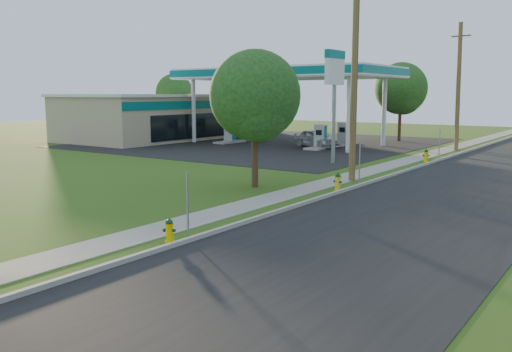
{
  "coord_description": "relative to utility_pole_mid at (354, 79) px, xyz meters",
  "views": [
    {
      "loc": [
        10.86,
        -7.25,
        4.23
      ],
      "look_at": [
        0.0,
        8.0,
        1.4
      ],
      "focal_mm": 38.0,
      "sensor_mm": 36.0,
      "label": 1
    }
  ],
  "objects": [
    {
      "name": "forecourt",
      "position": [
        -15.4,
        15.0,
        -4.94
      ],
      "size": [
        26.0,
        28.0,
        0.02
      ],
      "primitive_type": "cube",
      "color": "black",
      "rests_on": "ground"
    },
    {
      "name": "fuel_pump_ne",
      "position": [
        -8.9,
        13.0,
        -4.23
      ],
      "size": [
        1.2,
        3.2,
        1.9
      ],
      "color": "#A39F94",
      "rests_on": "ground"
    },
    {
      "name": "tree_back",
      "position": [
        -33.58,
        22.5,
        -0.68
      ],
      "size": [
        4.38,
        4.38,
        6.64
      ],
      "color": "#372A19",
      "rests_on": "ground"
    },
    {
      "name": "gas_canopy",
      "position": [
        -13.4,
        15.0,
        0.94
      ],
      "size": [
        18.18,
        9.18,
        6.4
      ],
      "color": "silver",
      "rests_on": "ground"
    },
    {
      "name": "fuel_pump_sw",
      "position": [
        -17.9,
        17.0,
        -4.23
      ],
      "size": [
        1.2,
        3.2,
        1.9
      ],
      "color": "#A39F94",
      "rests_on": "ground"
    },
    {
      "name": "road",
      "position": [
        5.1,
        -7.0,
        -4.94
      ],
      "size": [
        8.0,
        120.0,
        0.02
      ],
      "primitive_type": "cube",
      "color": "black",
      "rests_on": "ground"
    },
    {
      "name": "sign_post_mid",
      "position": [
        0.85,
        -1.0,
        -3.95
      ],
      "size": [
        0.05,
        0.04,
        2.0
      ],
      "primitive_type": "cube",
      "color": "gray",
      "rests_on": "ground"
    },
    {
      "name": "tree_verge",
      "position": [
        -2.76,
        -4.31,
        -0.94
      ],
      "size": [
        4.12,
        4.12,
        6.24
      ],
      "color": "#372A19",
      "rests_on": "ground"
    },
    {
      "name": "utility_pole_far",
      "position": [
        0.0,
        18.0,
        -0.15
      ],
      "size": [
        1.4,
        0.32,
        9.5
      ],
      "color": "brown",
      "rests_on": "ground"
    },
    {
      "name": "sign_post_near",
      "position": [
        0.85,
        -12.8,
        -3.95
      ],
      "size": [
        0.05,
        0.04,
        2.0
      ],
      "primitive_type": "cube",
      "color": "gray",
      "rests_on": "ground"
    },
    {
      "name": "convenience_store",
      "position": [
        -26.38,
        15.0,
        -2.82
      ],
      "size": [
        10.4,
        22.4,
        4.25
      ],
      "color": "tan",
      "rests_on": "ground"
    },
    {
      "name": "hydrant_mid",
      "position": [
        0.72,
        -2.95,
        -4.55
      ],
      "size": [
        0.42,
        0.38,
        0.82
      ],
      "color": "yellow",
      "rests_on": "ground"
    },
    {
      "name": "sidewalk",
      "position": [
        -0.65,
        -7.0,
        -4.94
      ],
      "size": [
        1.5,
        120.0,
        0.03
      ],
      "primitive_type": "cube",
      "color": "gray",
      "rests_on": "ground"
    },
    {
      "name": "price_pylon",
      "position": [
        -3.9,
        5.5,
        0.48
      ],
      "size": [
        0.34,
        2.04,
        6.85
      ],
      "color": "gray",
      "rests_on": "ground"
    },
    {
      "name": "utility_pole_mid",
      "position": [
        0.0,
        0.0,
        0.0
      ],
      "size": [
        1.4,
        0.32,
        9.8
      ],
      "color": "brown",
      "rests_on": "ground"
    },
    {
      "name": "car_silver",
      "position": [
        -9.78,
        13.91,
        -4.22
      ],
      "size": [
        4.64,
        3.17,
        1.47
      ],
      "primitive_type": "imported",
      "rotation": [
        0.0,
        0.0,
        1.2
      ],
      "color": "silver",
      "rests_on": "ground"
    },
    {
      "name": "curb",
      "position": [
        1.1,
        -7.0,
        -4.88
      ],
      "size": [
        0.15,
        120.0,
        0.15
      ],
      "primitive_type": "cube",
      "color": "#A39F94",
      "rests_on": "ground"
    },
    {
      "name": "tree_lot",
      "position": [
        -6.43,
        23.48,
        -0.38
      ],
      "size": [
        4.68,
        4.68,
        7.1
      ],
      "color": "#372A19",
      "rests_on": "ground"
    },
    {
      "name": "ground_plane",
      "position": [
        0.6,
        -17.0,
        -4.95
      ],
      "size": [
        140.0,
        140.0,
        0.0
      ],
      "primitive_type": "plane",
      "color": "#364D17",
      "rests_on": "ground"
    },
    {
      "name": "hydrant_far",
      "position": [
        0.55,
        9.54,
        -4.55
      ],
      "size": [
        0.43,
        0.38,
        0.83
      ],
      "color": "yellow",
      "rests_on": "ground"
    },
    {
      "name": "sign_post_far",
      "position": [
        0.85,
        11.2,
        -3.95
      ],
      "size": [
        0.05,
        0.04,
        2.0
      ],
      "primitive_type": "cube",
      "color": "gray",
      "rests_on": "ground"
    },
    {
      "name": "fuel_pump_nw",
      "position": [
        -17.9,
        13.0,
        -4.23
      ],
      "size": [
        1.2,
        3.2,
        1.9
      ],
      "color": "#A39F94",
      "rests_on": "ground"
    },
    {
      "name": "hydrant_near",
      "position": [
        0.66,
        -13.37,
        -4.6
      ],
      "size": [
        0.38,
        0.34,
        0.73
      ],
      "color": "#F6C500",
      "rests_on": "ground"
    },
    {
      "name": "fuel_pump_se",
      "position": [
        -8.9,
        17.0,
        -4.23
      ],
      "size": [
        1.2,
        3.2,
        1.9
      ],
      "color": "#A39F94",
      "rests_on": "ground"
    }
  ]
}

